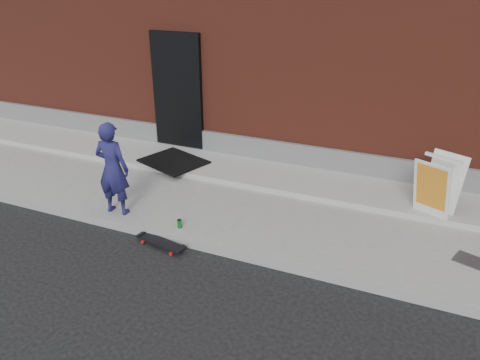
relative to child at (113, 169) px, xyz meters
The scene contains 10 objects.
ground 2.40m from the child, ahead, with size 80.00×80.00×0.00m, color black.
sidewalk 2.65m from the child, 28.85° to the left, with size 20.00×3.00×0.15m, color slate.
apron 3.14m from the child, 43.74° to the left, with size 20.00×1.20×0.10m, color #979892.
building 7.25m from the child, 71.75° to the left, with size 20.00×8.10×5.00m.
child is the anchor object (origin of this frame).
skateboard 1.36m from the child, 21.44° to the right, with size 0.81×0.35×0.09m.
pizza_sign 4.84m from the child, 20.59° to the left, with size 0.76×0.81×0.90m.
soda_can 1.32m from the child, ahead, with size 0.07×0.07×0.13m, color #198132.
doormat 1.97m from the child, 92.59° to the left, with size 1.12×0.91×0.03m, color black.
utility_plate 5.20m from the child, ahead, with size 0.47×0.30×0.01m, color #4B4B50.
Camera 1 is at (2.06, -4.88, 3.70)m, focal length 35.00 mm.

